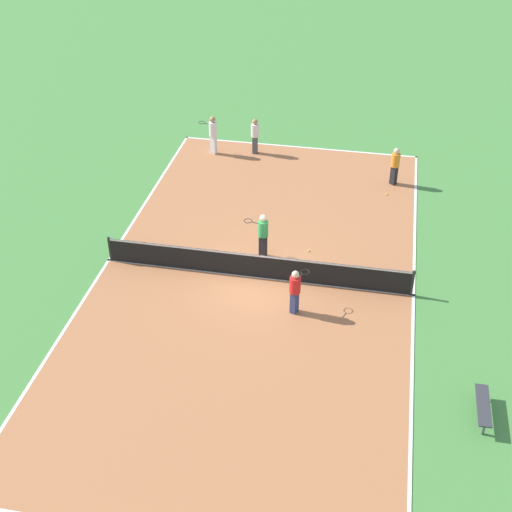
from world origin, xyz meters
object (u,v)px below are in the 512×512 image
object	(u,v)px
player_center_orange	(395,164)
tennis_ball_left_sideline	(309,251)
player_far_white	(255,134)
player_near_white	(213,132)
player_far_green	(263,233)
tennis_net	(256,265)
player_coach_red	(295,289)
bench	(483,406)
tennis_ball_far_baseline	(387,194)

from	to	relation	value
player_center_orange	tennis_ball_left_sideline	bearing A→B (deg)	104.97
player_far_white	tennis_ball_left_sideline	bearing A→B (deg)	-76.16
player_far_white	player_near_white	distance (m)	1.89
player_center_orange	player_far_green	distance (m)	7.72
tennis_ball_left_sideline	player_far_green	bearing A→B (deg)	20.00
tennis_net	player_coach_red	xyz separation A→B (m)	(-1.58, 1.63, 0.43)
bench	player_far_green	world-z (taller)	player_far_green
player_far_green	tennis_ball_far_baseline	distance (m)	6.85
player_far_green	player_coach_red	bearing A→B (deg)	134.21
player_coach_red	player_far_green	world-z (taller)	player_far_green
bench	tennis_net	bearing A→B (deg)	-125.17
tennis_ball_left_sideline	bench	bearing A→B (deg)	128.95
tennis_ball_far_baseline	tennis_ball_left_sideline	bearing A→B (deg)	61.08
player_far_green	tennis_ball_left_sideline	world-z (taller)	player_far_green
bench	player_near_white	xyz separation A→B (m)	(10.96, -14.09, 0.68)
player_far_white	tennis_ball_left_sideline	distance (m)	8.30
player_center_orange	tennis_ball_left_sideline	size ratio (longest dim) A/B	24.27
tennis_net	player_center_orange	world-z (taller)	player_center_orange
player_center_orange	tennis_ball_left_sideline	xyz separation A→B (m)	(2.83, 5.74, -0.91)
player_center_orange	player_far_green	size ratio (longest dim) A/B	0.96
tennis_net	tennis_ball_left_sideline	world-z (taller)	tennis_net
bench	tennis_ball_left_sideline	distance (m)	9.00
player_coach_red	tennis_ball_left_sideline	xyz separation A→B (m)	(-0.00, -3.52, -0.89)
player_far_white	player_coach_red	world-z (taller)	player_far_white
player_far_white	player_far_green	xyz separation A→B (m)	(-1.86, 8.07, 0.05)
tennis_net	player_center_orange	distance (m)	8.83
player_near_white	tennis_ball_far_baseline	world-z (taller)	player_near_white
bench	player_near_white	world-z (taller)	player_near_white
player_far_white	player_coach_red	size ratio (longest dim) A/B	1.02
player_far_white	player_near_white	xyz separation A→B (m)	(1.85, 0.40, 0.10)
player_far_white	player_near_white	bearing A→B (deg)	-178.81
player_center_orange	tennis_ball_far_baseline	size ratio (longest dim) A/B	24.27
player_coach_red	player_far_green	distance (m)	3.35
tennis_net	tennis_ball_left_sideline	xyz separation A→B (m)	(-1.58, -1.90, -0.46)
player_near_white	player_center_orange	bearing A→B (deg)	-167.62
tennis_net	player_far_green	distance (m)	1.41
bench	player_center_orange	bearing A→B (deg)	-167.50
player_coach_red	tennis_ball_left_sideline	world-z (taller)	player_coach_red
tennis_net	player_near_white	size ratio (longest dim) A/B	5.93
tennis_ball_far_baseline	player_far_green	bearing A→B (deg)	51.65
player_far_green	tennis_ball_far_baseline	size ratio (longest dim) A/B	25.27
bench	player_center_orange	xyz separation A→B (m)	(2.83, -12.74, 0.58)
player_center_orange	tennis_ball_left_sideline	world-z (taller)	player_center_orange
player_near_white	tennis_ball_far_baseline	size ratio (longest dim) A/B	26.42
player_coach_red	player_far_white	bearing A→B (deg)	39.81
player_coach_red	player_center_orange	bearing A→B (deg)	5.41
player_coach_red	player_near_white	size ratio (longest dim) A/B	0.90
player_far_white	player_coach_red	xyz separation A→B (m)	(-3.45, 11.01, -0.02)
bench	player_center_orange	size ratio (longest dim) A/B	0.95
tennis_net	bench	bearing A→B (deg)	144.83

